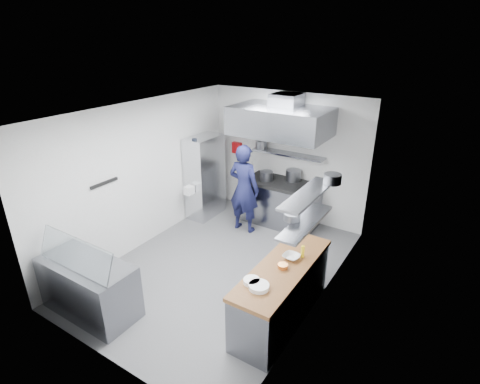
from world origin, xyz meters
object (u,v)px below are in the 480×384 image
Objects in this scene: gas_range at (281,204)px; chef at (244,189)px; display_case at (89,287)px; wire_rack at (205,177)px.

chef reaches higher than gas_range.
gas_range is at bearing 74.98° from display_case.
gas_range is at bearing -126.41° from chef.
display_case is (-1.10, -4.10, -0.03)m from gas_range.
gas_range is 0.86× the size of wire_rack.
chef reaches higher than display_case.
chef is (-0.51, -0.70, 0.49)m from gas_range.
wire_rack is (-1.12, 0.15, -0.01)m from chef.
wire_rack is at bearing -161.36° from gas_range.
display_case is (0.53, -3.55, -0.50)m from wire_rack.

